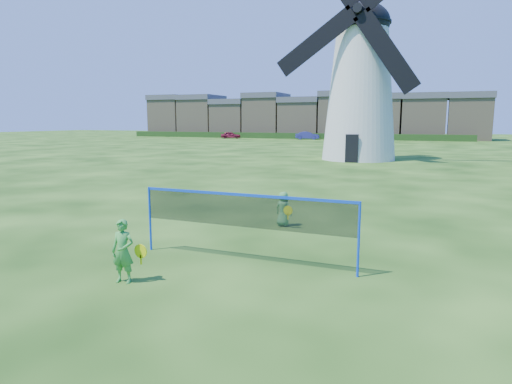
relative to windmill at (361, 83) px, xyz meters
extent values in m
plane|color=black|center=(2.10, -27.60, -6.08)|extent=(220.00, 220.00, 0.00)
ellipsoid|color=black|center=(0.00, 0.02, 4.50)|extent=(4.15, 4.15, 3.12)
cylinder|color=black|center=(0.00, 0.02, 4.50)|extent=(4.31, 4.31, 0.17)
cube|color=black|center=(0.00, -2.82, -5.02)|extent=(0.96, 0.12, 2.12)
cube|color=black|center=(0.00, -2.23, -1.27)|extent=(0.67, 0.12, 0.87)
cube|color=black|center=(0.00, -1.77, 1.81)|extent=(0.58, 0.12, 0.77)
cylinder|color=black|center=(0.00, -2.00, 5.07)|extent=(0.67, 1.15, 0.67)
cylinder|color=black|center=(0.00, 2.42, 5.36)|extent=(2.12, 0.12, 2.12)
cylinder|color=black|center=(0.00, 1.94, 5.36)|extent=(0.13, 1.73, 0.13)
cube|color=black|center=(-3.07, -2.24, 2.93)|extent=(6.29, 0.10, 4.96)
cube|color=black|center=(2.15, -2.24, 2.00)|extent=(4.96, 0.10, 6.29)
cylinder|color=blue|center=(-0.24, -27.68, -5.30)|extent=(0.05, 0.05, 1.55)
cylinder|color=blue|center=(4.76, -27.68, -5.30)|extent=(0.05, 0.05, 1.55)
cube|color=black|center=(2.26, -27.68, -4.93)|extent=(5.00, 0.02, 0.70)
cube|color=blue|center=(2.26, -27.68, -4.56)|extent=(5.00, 0.02, 0.06)
imported|color=green|center=(0.61, -29.73, -5.45)|extent=(0.50, 0.36, 1.25)
cylinder|color=#F4F70D|center=(0.89, -29.55, -5.47)|extent=(0.28, 0.02, 0.28)
cube|color=#F4F70D|center=(0.89, -29.55, -5.64)|extent=(0.03, 0.02, 0.20)
imported|color=#479349|center=(1.94, -24.09, -5.56)|extent=(0.57, 0.43, 1.04)
cylinder|color=#F4F70D|center=(2.16, -24.31, -5.55)|extent=(0.28, 0.02, 0.28)
cube|color=#F4F70D|center=(2.16, -24.31, -5.72)|extent=(0.03, 0.02, 0.20)
cube|color=#9A8566|center=(-46.55, 44.40, -2.44)|extent=(6.70, 8.00, 7.28)
cube|color=#4C4C54|center=(-46.55, 44.40, 1.71)|extent=(7.00, 8.40, 1.00)
cube|color=#9A8566|center=(-39.37, 44.40, -2.49)|extent=(7.04, 8.00, 7.19)
cube|color=#4C4C54|center=(-39.37, 44.40, 1.61)|extent=(7.34, 8.40, 1.00)
cube|color=#9A8566|center=(-32.25, 44.40, -2.98)|extent=(6.61, 8.00, 6.20)
cube|color=#4C4C54|center=(-32.25, 44.40, 0.63)|extent=(6.91, 8.40, 1.00)
cube|color=#9A8566|center=(-25.27, 44.40, -2.45)|extent=(6.76, 8.00, 7.26)
cube|color=#4C4C54|center=(-25.27, 44.40, 1.68)|extent=(7.06, 8.40, 1.00)
cube|color=#9A8566|center=(-17.95, 44.40, -2.92)|extent=(7.27, 8.00, 6.32)
cube|color=#4C4C54|center=(-17.95, 44.40, 0.74)|extent=(7.57, 8.40, 1.00)
cube|color=#9A8566|center=(-10.47, 44.40, -2.46)|extent=(7.10, 8.00, 7.24)
cube|color=#4C4C54|center=(-10.47, 44.40, 1.66)|extent=(7.40, 8.40, 1.00)
cube|color=#9A8566|center=(-3.47, 44.40, -2.76)|extent=(6.30, 8.00, 6.65)
cube|color=#4C4C54|center=(-3.47, 44.40, 1.07)|extent=(6.60, 8.40, 1.00)
cube|color=#9A8566|center=(3.32, 44.40, -2.78)|extent=(6.68, 8.00, 6.60)
cube|color=#4C4C54|center=(3.32, 44.40, 1.02)|extent=(6.98, 8.40, 1.00)
cube|color=#9A8566|center=(10.13, 44.40, -2.80)|extent=(6.34, 8.00, 6.57)
cube|color=#4C4C54|center=(10.13, 44.40, 0.99)|extent=(6.64, 8.40, 1.00)
cube|color=#193814|center=(-19.90, 38.40, -5.58)|extent=(62.00, 0.80, 1.00)
imported|color=maroon|center=(-28.32, 35.04, -5.48)|extent=(3.77, 2.74, 1.19)
imported|color=navy|center=(-14.67, 36.38, -5.43)|extent=(4.12, 2.04, 1.30)
camera|label=1|loc=(6.17, -36.41, -2.96)|focal=31.23mm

